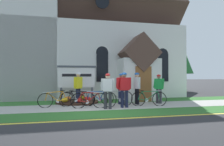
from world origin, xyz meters
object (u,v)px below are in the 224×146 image
at_px(bicycle_blue, 56,99).
at_px(cyclist_in_orange_jersey, 137,86).
at_px(cyclist_in_white_jersey, 108,88).
at_px(bicycle_orange, 119,99).
at_px(church_sign, 77,78).
at_px(bicycle_black, 149,99).
at_px(cyclist_in_green_jersey, 159,87).
at_px(bicycle_silver, 89,100).
at_px(cyclist_in_yellow_jersey, 78,85).
at_px(bicycle_green, 78,98).
at_px(bicycle_yellow, 98,98).
at_px(roadside_conifer, 173,47).
at_px(cyclist_in_blue_jersey, 124,87).
at_px(cyclist_in_red_jersey, 121,86).

height_order(bicycle_blue, cyclist_in_orange_jersey, cyclist_in_orange_jersey).
bearing_deg(cyclist_in_orange_jersey, cyclist_in_white_jersey, -148.15).
relative_size(bicycle_orange, bicycle_blue, 0.99).
bearing_deg(cyclist_in_orange_jersey, church_sign, 150.10).
height_order(bicycle_orange, bicycle_black, bicycle_orange).
bearing_deg(cyclist_in_green_jersey, bicycle_blue, -179.24).
relative_size(bicycle_silver, cyclist_in_yellow_jersey, 1.03).
distance_m(bicycle_green, bicycle_yellow, 1.04).
bearing_deg(roadside_conifer, cyclist_in_orange_jersey, -129.53).
height_order(bicycle_silver, cyclist_in_orange_jersey, cyclist_in_orange_jersey).
distance_m(bicycle_silver, bicycle_orange, 1.56).
xyz_separation_m(bicycle_orange, roadside_conifer, (7.96, 8.72, 4.10)).
bearing_deg(bicycle_green, bicycle_orange, -15.02).
height_order(cyclist_in_green_jersey, roadside_conifer, roadside_conifer).
distance_m(bicycle_yellow, bicycle_blue, 2.09).
bearing_deg(cyclist_in_yellow_jersey, cyclist_in_white_jersey, -56.57).
height_order(cyclist_in_white_jersey, cyclist_in_yellow_jersey, cyclist_in_yellow_jersey).
relative_size(bicycle_orange, bicycle_green, 0.98).
height_order(church_sign, bicycle_orange, church_sign).
xyz_separation_m(bicycle_green, bicycle_blue, (-1.04, -0.14, -0.01)).
bearing_deg(cyclist_in_blue_jersey, cyclist_in_red_jersey, 81.98).
distance_m(cyclist_in_white_jersey, cyclist_in_blue_jersey, 0.88).
bearing_deg(bicycle_green, bicycle_blue, -172.42).
height_order(bicycle_silver, cyclist_in_red_jersey, cyclist_in_red_jersey).
xyz_separation_m(church_sign, cyclist_in_yellow_jersey, (0.02, -1.03, -0.41)).
xyz_separation_m(church_sign, cyclist_in_orange_jersey, (3.09, -1.78, -0.41)).
height_order(cyclist_in_white_jersey, cyclist_in_red_jersey, cyclist_in_red_jersey).
distance_m(church_sign, bicycle_blue, 2.34).
relative_size(bicycle_green, cyclist_in_white_jersey, 1.04).
relative_size(cyclist_in_blue_jersey, roadside_conifer, 0.23).
bearing_deg(cyclist_in_red_jersey, bicycle_black, -34.08).
bearing_deg(bicycle_black, bicycle_blue, 171.96).
bearing_deg(bicycle_blue, roadside_conifer, 37.03).
height_order(bicycle_black, roadside_conifer, roadside_conifer).
distance_m(bicycle_yellow, cyclist_in_blue_jersey, 1.68).
height_order(cyclist_in_orange_jersey, cyclist_in_green_jersey, cyclist_in_orange_jersey).
bearing_deg(bicycle_orange, cyclist_in_green_jersey, 11.19).
bearing_deg(bicycle_black, cyclist_in_white_jersey, -167.83).
bearing_deg(cyclist_in_orange_jersey, bicycle_blue, -179.80).
xyz_separation_m(cyclist_in_orange_jersey, cyclist_in_red_jersey, (-0.82, 0.16, -0.03)).
relative_size(bicycle_green, cyclist_in_red_jersey, 1.03).
bearing_deg(roadside_conifer, cyclist_in_green_jersey, -123.98).
bearing_deg(bicycle_green, bicycle_black, -12.56).
xyz_separation_m(bicycle_silver, cyclist_in_blue_jersey, (1.66, -0.22, 0.62)).
relative_size(bicycle_black, bicycle_blue, 1.04).
distance_m(bicycle_blue, cyclist_in_green_jersey, 5.50).
relative_size(bicycle_blue, roadside_conifer, 0.24).
bearing_deg(church_sign, cyclist_in_white_jersey, -66.54).
distance_m(bicycle_orange, cyclist_in_green_jersey, 2.51).
xyz_separation_m(bicycle_orange, cyclist_in_green_jersey, (2.40, 0.48, 0.55)).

